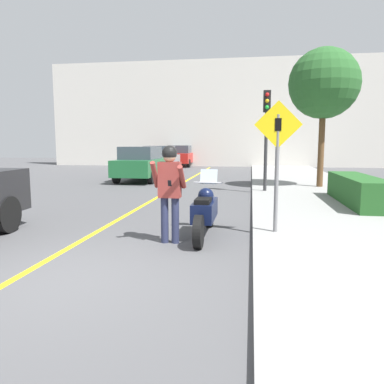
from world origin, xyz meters
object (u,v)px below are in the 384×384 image
Objects in this scene: parked_car_grey at (160,159)px; parked_car_red at (181,156)px; parked_car_green at (141,164)px; traffic_light at (266,122)px; person_biker at (170,183)px; crossing_sign at (277,154)px; street_tree at (324,84)px; motorcycle at (205,211)px.

parked_car_grey and parked_car_red have the same top height.
parked_car_green is 1.00× the size of parked_car_red.
parked_car_grey is at bearing 123.26° from traffic_light.
crossing_sign reaches higher than person_biker.
parked_car_grey is at bearing 104.40° from person_biker.
parked_car_red is (-0.29, 11.95, 0.00)m from parked_car_green.
crossing_sign is at bearing -105.25° from street_tree.
parked_car_red is (-4.70, 22.39, 0.36)m from motorcycle.
crossing_sign is at bearing -74.70° from parked_car_red.
parked_car_green and parked_car_red have the same top height.
person_biker is 0.43× the size of parked_car_red.
motorcycle is 1.03m from person_biker.
traffic_light is 0.86× the size of parked_car_grey.
street_tree is (4.20, 9.04, 3.02)m from person_biker.
traffic_light is at bearing -32.86° from parked_car_green.
traffic_light is at bearing -56.74° from parked_car_grey.
traffic_light is (1.40, 6.69, 2.11)m from motorcycle.
street_tree reaches higher than traffic_light.
traffic_light is at bearing 89.83° from crossing_sign.
motorcycle is at bearing -67.11° from parked_car_green.
crossing_sign is 6.59m from traffic_light.
street_tree is 16.58m from parked_car_red.
parked_car_green is (-5.80, 3.75, -1.75)m from traffic_light.
traffic_light is 7.13m from parked_car_green.
crossing_sign is 0.70× the size of traffic_light.
traffic_light is at bearing 78.22° from motorcycle.
parked_car_green is at bearing -85.04° from parked_car_grey.
motorcycle is 0.56× the size of parked_car_green.
parked_car_green is at bearing 112.89° from motorcycle.
street_tree is (3.63, 8.43, 3.64)m from motorcycle.
crossing_sign is 0.60× the size of parked_car_grey.
traffic_light is (0.02, 6.52, 0.98)m from crossing_sign.
crossing_sign is at bearing -68.70° from parked_car_grey.
motorcycle is 9.87m from street_tree.
crossing_sign is 17.35m from parked_car_grey.
person_biker is 2.16m from crossing_sign.
motorcycle is 1.79m from crossing_sign.
street_tree reaches higher than person_biker.
person_biker is 7.70m from traffic_light.
parked_car_green is (-8.04, 2.01, -3.28)m from street_tree.
crossing_sign reaches higher than parked_car_red.
parked_car_green is 11.95m from parked_car_red.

